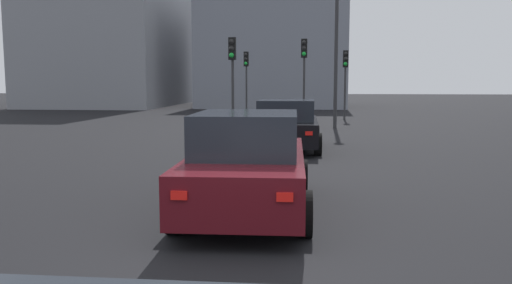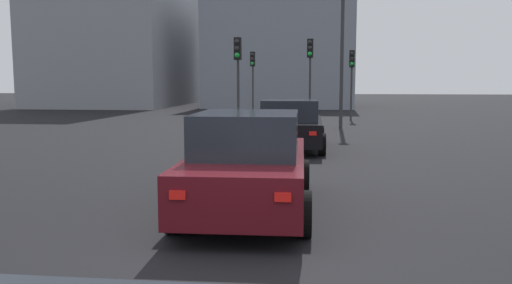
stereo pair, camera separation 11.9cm
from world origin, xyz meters
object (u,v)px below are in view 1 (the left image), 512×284
object	(u,v)px
car_black_lead	(286,126)
car_maroon_second	(248,164)
traffic_light_far_left	(232,64)
street_lamp_kerbside	(336,33)
traffic_light_far_right	(304,63)
traffic_light_near_right	(246,69)
traffic_light_near_left	(345,70)

from	to	relation	value
car_black_lead	car_maroon_second	distance (m)	7.71
car_black_lead	traffic_light_far_left	world-z (taller)	traffic_light_far_left
car_black_lead	street_lamp_kerbside	bearing A→B (deg)	-14.35
traffic_light_far_left	traffic_light_far_right	size ratio (longest dim) A/B	0.94
street_lamp_kerbside	car_black_lead	bearing A→B (deg)	165.99
traffic_light_far_left	street_lamp_kerbside	xyz separation A→B (m)	(2.43, -4.30, 1.41)
traffic_light_far_right	car_maroon_second	bearing A→B (deg)	4.73
car_maroon_second	traffic_light_far_left	world-z (taller)	traffic_light_far_left
car_maroon_second	traffic_light_far_left	xyz separation A→B (m)	(12.85, 2.10, 2.01)
car_maroon_second	traffic_light_near_right	world-z (taller)	traffic_light_near_right
traffic_light_near_left	traffic_light_near_right	distance (m)	6.91
traffic_light_far_left	traffic_light_far_right	world-z (taller)	traffic_light_far_right
traffic_light_far_left	traffic_light_near_left	bearing A→B (deg)	150.97
traffic_light_near_left	street_lamp_kerbside	world-z (taller)	street_lamp_kerbside
traffic_light_near_left	traffic_light_far_left	size ratio (longest dim) A/B	0.97
traffic_light_near_right	traffic_light_far_right	distance (m)	7.59
traffic_light_near_left	traffic_light_near_right	xyz separation A→B (m)	(3.76, 5.79, 0.12)
traffic_light_near_left	street_lamp_kerbside	distance (m)	5.07
traffic_light_far_left	traffic_light_near_right	bearing A→B (deg)	-170.18
traffic_light_far_right	street_lamp_kerbside	world-z (taller)	street_lamp_kerbside
car_black_lead	traffic_light_far_right	bearing A→B (deg)	-3.18
traffic_light_far_right	traffic_light_near_right	bearing A→B (deg)	-144.36
traffic_light_near_right	traffic_light_far_right	bearing A→B (deg)	35.43
traffic_light_far_right	street_lamp_kerbside	xyz separation A→B (m)	(-1.87, -1.42, 1.23)
car_black_lead	street_lamp_kerbside	size ratio (longest dim) A/B	0.58
car_black_lead	traffic_light_far_right	distance (m)	9.71
traffic_light_far_right	street_lamp_kerbside	size ratio (longest dim) A/B	0.58
traffic_light_near_left	car_maroon_second	bearing A→B (deg)	-3.13
car_black_lead	traffic_light_near_right	xyz separation A→B (m)	(16.12, 3.13, 2.07)
street_lamp_kerbside	car_maroon_second	bearing A→B (deg)	171.82
traffic_light_near_left	traffic_light_far_right	world-z (taller)	traffic_light_far_right
car_black_lead	traffic_light_near_left	bearing A→B (deg)	-12.47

